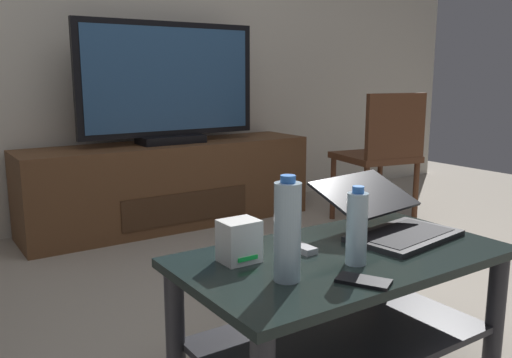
# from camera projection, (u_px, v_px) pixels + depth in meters

# --- Properties ---
(ground_plane) EXTENTS (7.68, 7.68, 0.00)m
(ground_plane) POSITION_uv_depth(u_px,v_px,m) (315.00, 358.00, 1.86)
(ground_plane) COLOR #9E9384
(back_wall) EXTENTS (6.40, 0.12, 2.80)m
(back_wall) POSITION_uv_depth(u_px,v_px,m) (98.00, 4.00, 3.34)
(back_wall) COLOR beige
(back_wall) RESTS_ON ground
(coffee_table) EXTENTS (1.03, 0.57, 0.43)m
(coffee_table) POSITION_uv_depth(u_px,v_px,m) (342.00, 294.00, 1.68)
(coffee_table) COLOR black
(coffee_table) RESTS_ON ground
(media_cabinet) EXTENTS (1.88, 0.46, 0.54)m
(media_cabinet) POSITION_uv_depth(u_px,v_px,m) (171.00, 184.00, 3.47)
(media_cabinet) COLOR brown
(media_cabinet) RESTS_ON ground
(television) EXTENTS (1.18, 0.20, 0.75)m
(television) POSITION_uv_depth(u_px,v_px,m) (169.00, 86.00, 3.33)
(television) COLOR black
(television) RESTS_ON media_cabinet
(dining_chair) EXTENTS (0.51, 0.51, 0.86)m
(dining_chair) POSITION_uv_depth(u_px,v_px,m) (382.00, 151.00, 3.39)
(dining_chair) COLOR #59331E
(dining_chair) RESTS_ON ground
(laptop) EXTENTS (0.43, 0.44, 0.18)m
(laptop) POSITION_uv_depth(u_px,v_px,m) (388.00, 218.00, 1.84)
(laptop) COLOR black
(laptop) RESTS_ON coffee_table
(router_box) EXTENTS (0.11, 0.09, 0.13)m
(router_box) POSITION_uv_depth(u_px,v_px,m) (239.00, 241.00, 1.57)
(router_box) COLOR white
(router_box) RESTS_ON coffee_table
(water_bottle_near) EXTENTS (0.07, 0.07, 0.29)m
(water_bottle_near) POSITION_uv_depth(u_px,v_px,m) (287.00, 231.00, 1.41)
(water_bottle_near) COLOR silver
(water_bottle_near) RESTS_ON coffee_table
(water_bottle_far) EXTENTS (0.06, 0.06, 0.23)m
(water_bottle_far) POSITION_uv_depth(u_px,v_px,m) (357.00, 228.00, 1.54)
(water_bottle_far) COLOR silver
(water_bottle_far) RESTS_ON coffee_table
(cell_phone) EXTENTS (0.13, 0.16, 0.01)m
(cell_phone) POSITION_uv_depth(u_px,v_px,m) (364.00, 281.00, 1.42)
(cell_phone) COLOR black
(cell_phone) RESTS_ON coffee_table
(tv_remote) EXTENTS (0.05, 0.16, 0.02)m
(tv_remote) POSITION_uv_depth(u_px,v_px,m) (296.00, 246.00, 1.69)
(tv_remote) COLOR #99999E
(tv_remote) RESTS_ON coffee_table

